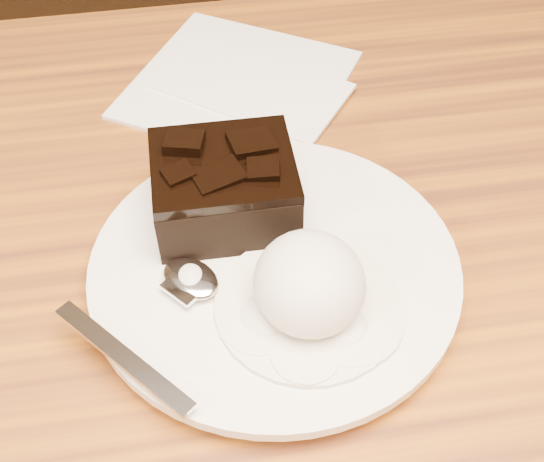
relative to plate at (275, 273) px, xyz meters
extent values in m
cylinder|color=white|center=(0.00, 0.00, 0.00)|extent=(0.24, 0.24, 0.02)
cube|color=black|center=(-0.03, 0.05, 0.03)|extent=(0.09, 0.08, 0.04)
ellipsoid|color=silver|center=(0.01, -0.04, 0.03)|extent=(0.07, 0.07, 0.06)
cylinder|color=silver|center=(0.01, -0.04, 0.01)|extent=(0.11, 0.11, 0.00)
cube|color=white|center=(0.01, 0.22, -0.01)|extent=(0.23, 0.23, 0.01)
cube|color=black|center=(0.02, -0.05, 0.01)|extent=(0.01, 0.01, 0.00)
cube|color=black|center=(0.04, -0.06, 0.01)|extent=(0.01, 0.01, 0.00)
cube|color=black|center=(0.00, 0.01, 0.01)|extent=(0.01, 0.01, 0.00)
camera|label=1|loc=(-0.05, -0.30, 0.38)|focal=49.50mm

